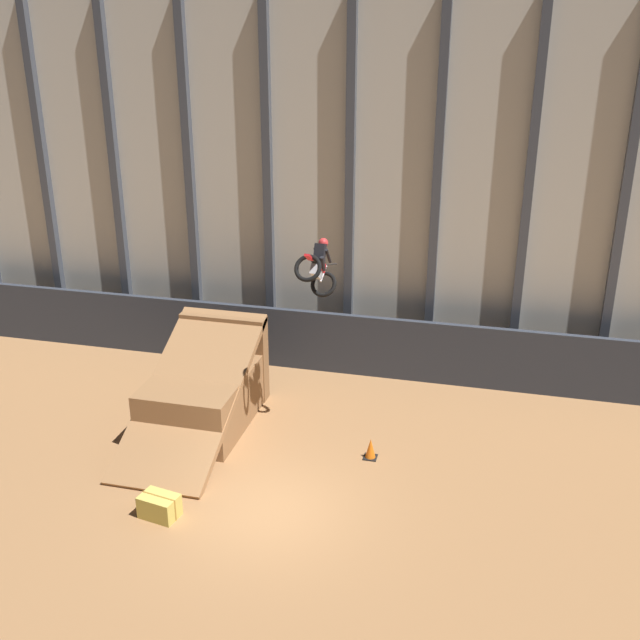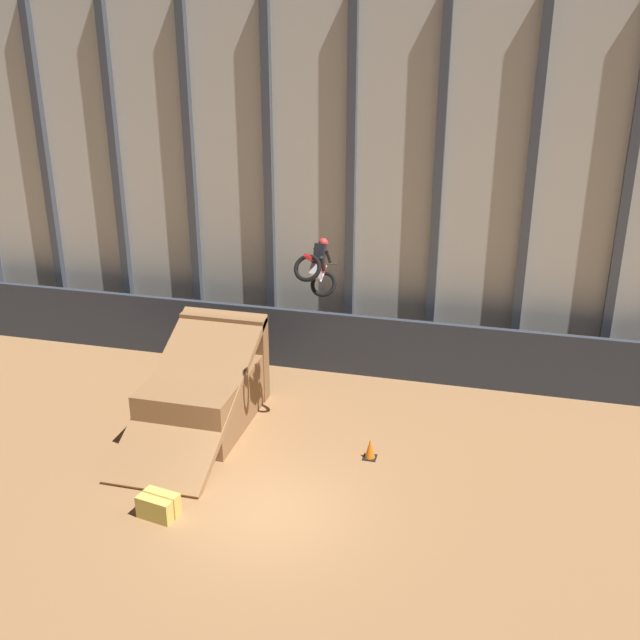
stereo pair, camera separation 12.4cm
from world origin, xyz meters
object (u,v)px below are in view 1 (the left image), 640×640
object	(u,v)px
rider_bike_solo	(318,268)
traffic_cone_near_ramp	(371,449)
hay_bale_trackside	(159,506)
dirt_ramp	(206,390)

from	to	relation	value
rider_bike_solo	traffic_cone_near_ramp	distance (m)	5.08
rider_bike_solo	hay_bale_trackside	xyz separation A→B (m)	(-2.72, -4.61, -4.72)
rider_bike_solo	traffic_cone_near_ramp	size ratio (longest dim) A/B	2.98
dirt_ramp	rider_bike_solo	bearing A→B (deg)	-1.43
rider_bike_solo	traffic_cone_near_ramp	xyz separation A→B (m)	(1.69, -0.86, -4.71)
rider_bike_solo	hay_bale_trackside	size ratio (longest dim) A/B	1.74
traffic_cone_near_ramp	hay_bale_trackside	world-z (taller)	traffic_cone_near_ramp
dirt_ramp	traffic_cone_near_ramp	world-z (taller)	dirt_ramp
dirt_ramp	hay_bale_trackside	xyz separation A→B (m)	(0.68, -4.69, -0.68)
rider_bike_solo	hay_bale_trackside	distance (m)	7.13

